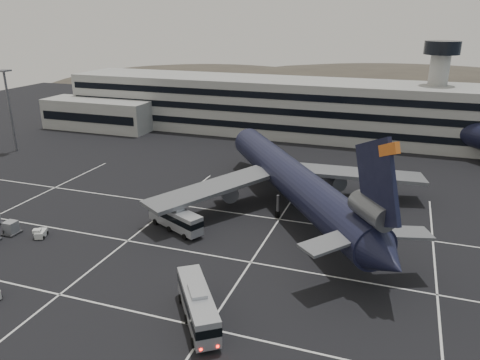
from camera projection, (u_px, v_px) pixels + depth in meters
name	position (u px, v px, depth m)	size (l,w,h in m)	color
ground	(151.00, 262.00, 59.41)	(260.00, 260.00, 0.00)	black
lane_markings	(161.00, 260.00, 59.76)	(90.00, 55.62, 0.01)	silver
terminal	(277.00, 107.00, 121.27)	(125.00, 26.00, 24.00)	gray
hills	(379.00, 113.00, 208.96)	(352.00, 180.00, 44.00)	#38332B
lightpole_left	(8.00, 100.00, 103.78)	(2.40, 2.40, 18.28)	slate
trijet_main	(294.00, 181.00, 72.73)	(39.98, 49.93, 18.08)	black
bus_near	(198.00, 304.00, 47.19)	(8.28, 10.28, 3.82)	#9FA1A7
bus_far	(175.00, 217.00, 67.62)	(10.14, 6.57, 3.58)	#9FA1A7
tug_a	(41.00, 233.00, 65.69)	(1.99, 2.44, 1.37)	silver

